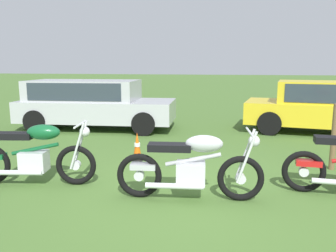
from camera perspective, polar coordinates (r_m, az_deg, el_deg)
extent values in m
plane|color=#476B2D|center=(5.28, 2.85, -10.75)|extent=(120.00, 120.00, 0.00)
torus|color=black|center=(5.63, -15.07, -6.31)|extent=(0.65, 0.20, 0.64)
cylinder|color=silver|center=(5.63, -15.07, -6.31)|extent=(0.16, 0.12, 0.14)
cylinder|color=silver|center=(5.61, -14.38, -2.84)|extent=(0.27, 0.08, 0.73)
cylinder|color=silver|center=(5.44, -14.90, -3.27)|extent=(0.27, 0.08, 0.73)
cube|color=silver|center=(5.84, -21.40, -5.47)|extent=(0.45, 0.36, 0.32)
cylinder|color=#14592D|center=(5.78, -21.26, -3.57)|extent=(0.75, 0.19, 0.22)
ellipsoid|color=#14592D|center=(5.66, -20.04, -0.97)|extent=(0.56, 0.35, 0.24)
cube|color=black|center=(5.87, -24.36, -1.49)|extent=(0.63, 0.34, 0.10)
cylinder|color=silver|center=(5.45, -14.39, 0.32)|extent=(0.14, 0.64, 0.03)
sphere|color=silver|center=(5.46, -13.73, -0.93)|extent=(0.19, 0.19, 0.16)
cylinder|color=silver|center=(5.82, -23.93, -7.12)|extent=(0.80, 0.22, 0.08)
torus|color=black|center=(4.92, 12.01, -8.54)|extent=(0.65, 0.16, 0.65)
torus|color=black|center=(4.95, -4.81, -8.22)|extent=(0.65, 0.16, 0.65)
cylinder|color=silver|center=(4.92, 12.01, -8.54)|extent=(0.15, 0.11, 0.14)
cylinder|color=silver|center=(4.95, -4.81, -8.22)|extent=(0.15, 0.11, 0.14)
cylinder|color=silver|center=(4.92, 12.72, -4.58)|extent=(0.27, 0.07, 0.73)
cylinder|color=silver|center=(4.75, 13.00, -5.14)|extent=(0.27, 0.07, 0.73)
cube|color=silver|center=(4.87, 3.81, -7.85)|extent=(0.43, 0.34, 0.32)
cylinder|color=#B7BABF|center=(4.81, 4.20, -5.59)|extent=(0.78, 0.15, 0.22)
ellipsoid|color=#B7BABF|center=(4.75, 6.05, -2.95)|extent=(0.55, 0.32, 0.24)
cube|color=black|center=(4.78, 0.26, -3.55)|extent=(0.62, 0.30, 0.10)
cube|color=#B7BABF|center=(4.90, -4.14, -6.69)|extent=(0.38, 0.22, 0.08)
cylinder|color=silver|center=(4.77, 13.49, -1.04)|extent=(0.10, 0.64, 0.03)
sphere|color=silver|center=(4.80, 14.14, -2.46)|extent=(0.18, 0.18, 0.16)
cylinder|color=silver|center=(4.77, 1.06, -9.99)|extent=(0.80, 0.17, 0.08)
torus|color=black|center=(5.52, 21.67, -7.07)|extent=(0.63, 0.12, 0.63)
cylinder|color=silver|center=(5.52, 21.67, -7.07)|extent=(0.15, 0.11, 0.14)
cube|color=red|center=(5.49, 22.39, -5.69)|extent=(0.37, 0.20, 0.08)
cube|color=#B2B5BA|center=(10.36, -11.60, 2.59)|extent=(4.60, 2.13, 0.60)
cube|color=#B2B5BA|center=(10.43, -13.80, 5.77)|extent=(3.25, 1.85, 0.60)
cube|color=#2D3842|center=(10.43, -13.81, 5.88)|extent=(2.78, 1.85, 0.48)
cylinder|color=black|center=(10.82, -2.38, 1.89)|extent=(0.66, 0.27, 0.64)
cylinder|color=black|center=(9.20, -4.08, 0.38)|extent=(0.66, 0.27, 0.64)
cylinder|color=black|center=(11.72, -17.41, 2.07)|extent=(0.66, 0.27, 0.64)
cylinder|color=black|center=(10.24, -21.24, 0.72)|extent=(0.66, 0.27, 0.64)
cube|color=gold|center=(10.45, 25.33, 1.88)|extent=(4.68, 2.37, 0.60)
cube|color=gold|center=(10.38, 24.74, 5.10)|extent=(2.66, 1.91, 0.60)
cube|color=#2D3842|center=(10.37, 24.75, 5.21)|extent=(2.30, 1.89, 0.48)
cylinder|color=black|center=(11.24, 17.05, 1.76)|extent=(0.67, 0.31, 0.64)
cylinder|color=black|center=(9.64, 16.55, 0.44)|extent=(0.67, 0.31, 0.64)
cone|color=#EA590F|center=(6.86, -5.15, -3.35)|extent=(0.18, 0.18, 0.57)
cube|color=black|center=(6.92, -5.12, -5.51)|extent=(0.25, 0.25, 0.03)
cylinder|color=white|center=(6.85, -5.16, -3.11)|extent=(0.12, 0.12, 0.07)
cylinder|color=brown|center=(6.83, 25.92, -1.67)|extent=(0.10, 0.10, 1.20)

